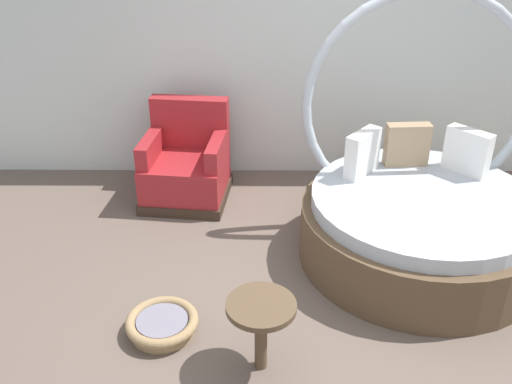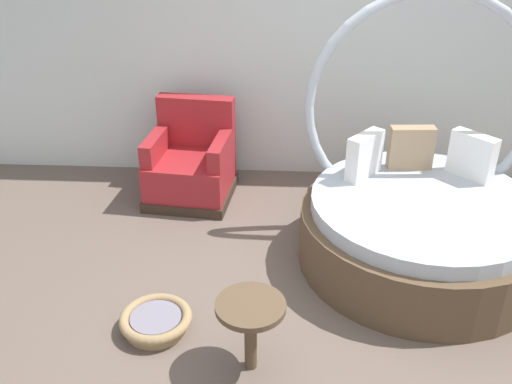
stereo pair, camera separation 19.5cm
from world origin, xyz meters
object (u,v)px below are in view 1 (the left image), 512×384
Objects in this scene: round_daybed at (419,211)px; side_table at (261,316)px; red_armchair at (187,166)px; pet_basket at (162,324)px.

round_daybed is 1.84m from side_table.
pet_basket is (0.04, -1.96, -0.26)m from red_armchair.
red_armchair is at bearing 107.64° from side_table.
red_armchair reaches higher than side_table.
round_daybed reaches higher than red_armchair.
red_armchair is 1.84× the size of pet_basket.
round_daybed is 4.06× the size of side_table.
pet_basket is (-1.98, -0.99, -0.33)m from round_daybed.
round_daybed reaches higher than side_table.
side_table reaches higher than pet_basket.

